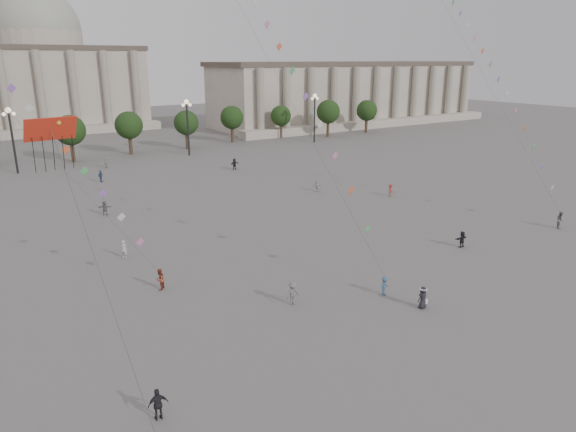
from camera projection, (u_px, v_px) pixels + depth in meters
ground at (381, 327)px, 35.89m from camera, size 360.00×360.00×0.00m
hall_east at (350, 93)px, 147.77m from camera, size 84.00×26.22×17.20m
hall_central at (45, 74)px, 135.12m from camera, size 48.30×34.30×35.50m
tree_row at (97, 128)px, 96.73m from camera, size 137.12×5.12×8.00m
lamp_post_mid_west at (11, 128)px, 81.91m from camera, size 2.00×0.90×10.65m
lamp_post_mid_east at (187, 117)px, 97.59m from camera, size 2.00×0.90×10.65m
lamp_post_far_east at (315, 109)px, 113.28m from camera, size 2.00×0.90×10.65m
person_crowd_0 at (101, 176)px, 78.05m from camera, size 1.09×0.97×1.77m
person_crowd_3 at (462, 239)px, 50.93m from camera, size 1.54×0.54×1.65m
person_crowd_4 at (106, 163)px, 88.00m from camera, size 1.18×1.77×1.83m
person_crowd_6 at (293, 293)px, 38.92m from camera, size 1.30×0.89×1.86m
person_crowd_7 at (317, 186)px, 72.40m from camera, size 1.48×0.69×1.53m
person_crowd_8 at (391, 190)px, 69.71m from camera, size 1.28×1.07×1.72m
person_crowd_9 at (235, 164)px, 86.64m from camera, size 1.85×0.95×1.91m
person_crowd_12 at (105, 208)px, 61.45m from camera, size 1.69×1.14×1.75m
person_crowd_13 at (124, 249)px, 48.13m from camera, size 0.75×0.75×1.76m
tourist_1 at (158, 404)px, 26.49m from camera, size 1.10×0.58×1.80m
kite_flyer_0 at (160, 279)px, 41.47m from camera, size 1.08×1.10×1.79m
kite_flyer_1 at (385, 286)px, 40.59m from camera, size 1.13×0.91×1.53m
kite_flyer_2 at (560, 220)px, 56.57m from camera, size 1.18×1.17×1.92m
hat_person at (423, 297)px, 38.39m from camera, size 0.88×0.61×1.73m
dragon_kite at (54, 147)px, 22.46m from camera, size 2.25×6.03×17.54m
kite_train_east at (457, 13)px, 69.43m from camera, size 10.30×39.23×58.09m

